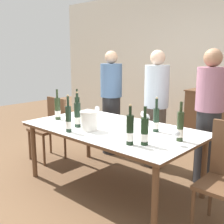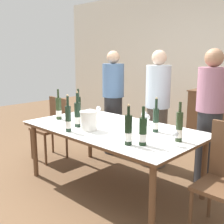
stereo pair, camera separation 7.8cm
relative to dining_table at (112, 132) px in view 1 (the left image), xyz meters
name	(u,v)px [view 1 (the left image)]	position (x,y,z in m)	size (l,w,h in m)	color
ground_plane	(112,186)	(0.00, 0.00, -0.67)	(12.00, 12.00, 0.00)	brown
back_wall	(215,62)	(0.00, 2.74, 0.73)	(8.00, 0.10, 2.80)	silver
dining_table	(112,132)	(0.00, 0.00, 0.00)	(2.02, 1.13, 0.73)	brown
ice_bucket	(89,120)	(-0.11, -0.26, 0.17)	(0.20, 0.20, 0.21)	white
wine_bottle_0	(130,131)	(0.54, -0.35, 0.19)	(0.07, 0.07, 0.38)	black
wine_bottle_1	(58,109)	(-0.78, -0.18, 0.19)	(0.07, 0.07, 0.39)	#28381E
wine_bottle_2	(145,132)	(0.64, -0.26, 0.18)	(0.07, 0.07, 0.36)	black
wine_bottle_3	(68,119)	(-0.22, -0.46, 0.19)	(0.06, 0.06, 0.40)	#1E3323
wine_bottle_4	(180,127)	(0.83, 0.07, 0.19)	(0.07, 0.07, 0.39)	#28381E
wine_bottle_5	(77,107)	(-0.74, 0.11, 0.18)	(0.07, 0.07, 0.37)	black
wine_bottle_6	(156,120)	(0.47, 0.19, 0.18)	(0.06, 0.06, 0.38)	#1E3323
wine_bottle_7	(77,115)	(-0.31, -0.25, 0.19)	(0.08, 0.08, 0.41)	#1E3323
wine_glass_0	(97,109)	(-0.59, 0.35, 0.14)	(0.07, 0.07, 0.13)	white
wine_glass_1	(144,114)	(0.11, 0.45, 0.15)	(0.08, 0.08, 0.14)	white
wine_glass_2	(176,135)	(0.87, -0.07, 0.15)	(0.07, 0.07, 0.14)	white
wine_glass_3	(147,118)	(0.23, 0.36, 0.15)	(0.07, 0.07, 0.13)	white
chair_left_end	(51,124)	(-1.31, 0.08, -0.14)	(0.42, 0.42, 0.91)	brown
person_host	(111,103)	(-0.80, 0.86, 0.13)	(0.33, 0.33, 1.60)	#262628
person_guest_left	(156,110)	(0.00, 0.89, 0.13)	(0.33, 0.33, 1.60)	#51473D
person_guest_right	(209,118)	(0.77, 0.85, 0.14)	(0.33, 0.33, 1.61)	#262628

